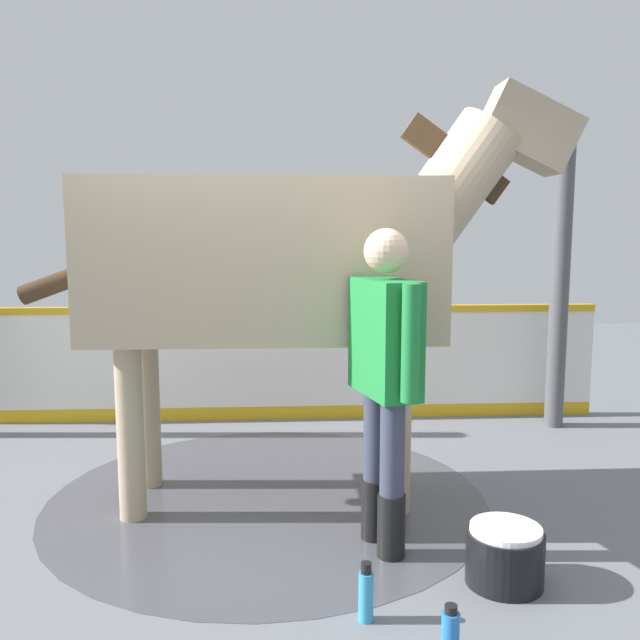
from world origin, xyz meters
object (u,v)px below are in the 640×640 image
Objects in this scene: handler at (384,366)px; wash_bucket at (505,555)px; horse at (284,259)px; bottle_spray at (450,629)px; bottle_shampoo at (366,594)px.

wash_bucket is at bearing 127.53° from handler.
horse reaches higher than handler.
bottle_spray is (-0.70, 1.62, -1.46)m from horse.
bottle_shampoo is (0.17, 0.69, -0.89)m from handler.
handler reaches higher than wash_bucket.
bottle_shampoo is 0.40m from bottle_spray.
bottle_spray is at bearing 52.45° from wash_bucket.
horse is 1.04m from handler.
bottle_spray is at bearing -67.47° from horse.
horse is at bearing -75.16° from bottle_shampoo.
handler reaches higher than bottle_spray.
horse is at bearing -69.07° from handler.
handler is 1.10m from wash_bucket.
wash_bucket is (-0.55, 0.40, -0.87)m from handler.
handler reaches higher than bottle_shampoo.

